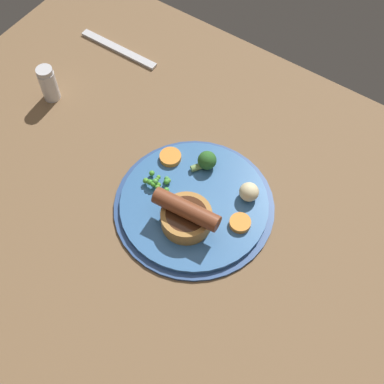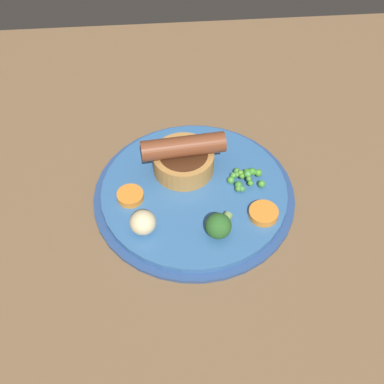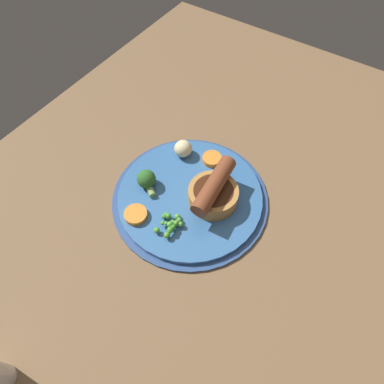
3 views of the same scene
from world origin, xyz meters
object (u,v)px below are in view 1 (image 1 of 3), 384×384
(sausage_pudding, at_px, (186,216))
(carrot_slice_3, at_px, (240,223))
(salt_shaker, at_px, (48,84))
(potato_chunk_0, at_px, (249,192))
(dinner_plate, at_px, (194,205))
(pea_pile, at_px, (157,183))
(fork, at_px, (119,49))
(carrot_slice_2, at_px, (170,157))
(broccoli_floret_near, at_px, (206,161))

(sausage_pudding, relative_size, carrot_slice_3, 3.23)
(sausage_pudding, xyz_separation_m, salt_shaker, (-0.37, 0.09, -0.00))
(sausage_pudding, distance_m, potato_chunk_0, 0.11)
(sausage_pudding, height_order, potato_chunk_0, sausage_pudding)
(dinner_plate, xyz_separation_m, carrot_slice_3, (0.08, 0.01, 0.01))
(carrot_slice_3, bearing_deg, salt_shaker, 174.92)
(dinner_plate, bearing_deg, carrot_slice_3, 5.45)
(carrot_slice_3, relative_size, salt_shaker, 0.48)
(pea_pile, xyz_separation_m, fork, (-0.26, 0.23, -0.02))
(carrot_slice_3, distance_m, salt_shaker, 0.44)
(sausage_pudding, height_order, pea_pile, sausage_pudding)
(pea_pile, relative_size, salt_shaker, 0.67)
(pea_pile, relative_size, carrot_slice_2, 1.30)
(carrot_slice_2, distance_m, salt_shaker, 0.28)
(salt_shaker, bearing_deg, broccoli_floret_near, 4.20)
(pea_pile, xyz_separation_m, carrot_slice_3, (0.15, 0.02, -0.00))
(fork, xyz_separation_m, salt_shaker, (-0.03, -0.17, 0.03))
(carrot_slice_2, bearing_deg, fork, 146.26)
(dinner_plate, distance_m, carrot_slice_2, 0.10)
(sausage_pudding, xyz_separation_m, potato_chunk_0, (0.06, 0.10, -0.01))
(fork, bearing_deg, dinner_plate, -33.86)
(dinner_plate, height_order, salt_shaker, salt_shaker)
(pea_pile, relative_size, broccoli_floret_near, 1.12)
(carrot_slice_2, bearing_deg, sausage_pudding, -42.82)
(sausage_pudding, relative_size, salt_shaker, 1.54)
(carrot_slice_3, xyz_separation_m, salt_shaker, (-0.44, 0.04, 0.02))
(dinner_plate, distance_m, sausage_pudding, 0.05)
(carrot_slice_3, height_order, fork, carrot_slice_3)
(dinner_plate, bearing_deg, broccoli_floret_near, 108.51)
(carrot_slice_3, distance_m, fork, 0.47)
(carrot_slice_2, height_order, fork, carrot_slice_2)
(carrot_slice_2, xyz_separation_m, carrot_slice_3, (0.17, -0.04, 0.00))
(pea_pile, height_order, salt_shaker, salt_shaker)
(pea_pile, relative_size, carrot_slice_3, 1.40)
(dinner_plate, relative_size, potato_chunk_0, 8.14)
(dinner_plate, bearing_deg, fork, 146.99)
(pea_pile, bearing_deg, dinner_plate, 7.20)
(dinner_plate, relative_size, salt_shaker, 3.66)
(dinner_plate, xyz_separation_m, salt_shaker, (-0.36, 0.05, 0.03))
(pea_pile, bearing_deg, carrot_slice_3, 6.24)
(pea_pile, bearing_deg, sausage_pudding, -20.06)
(salt_shaker, bearing_deg, pea_pile, -10.95)
(salt_shaker, bearing_deg, fork, 81.34)
(salt_shaker, bearing_deg, dinner_plate, -7.51)
(sausage_pudding, height_order, fork, sausage_pudding)
(potato_chunk_0, bearing_deg, salt_shaker, -178.33)
(pea_pile, bearing_deg, carrot_slice_2, 103.78)
(carrot_slice_2, bearing_deg, salt_shaker, -179.50)
(dinner_plate, xyz_separation_m, sausage_pudding, (0.01, -0.04, 0.03))
(carrot_slice_2, bearing_deg, carrot_slice_3, -14.03)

